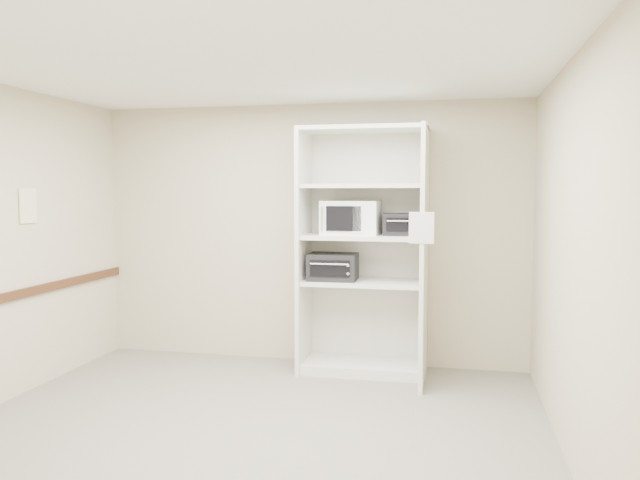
% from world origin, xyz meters
% --- Properties ---
extents(floor, '(4.50, 4.00, 0.01)m').
position_xyz_m(floor, '(0.00, 0.00, 0.00)').
color(floor, slate).
rests_on(floor, ground).
extents(ceiling, '(4.50, 4.00, 0.01)m').
position_xyz_m(ceiling, '(0.00, 0.00, 2.70)').
color(ceiling, white).
extents(wall_back, '(4.50, 0.02, 2.70)m').
position_xyz_m(wall_back, '(0.00, 2.00, 1.35)').
color(wall_back, '#BFAE94').
rests_on(wall_back, ground).
extents(wall_front, '(4.50, 0.02, 2.70)m').
position_xyz_m(wall_front, '(0.00, -2.00, 1.35)').
color(wall_front, '#BFAE94').
rests_on(wall_front, ground).
extents(wall_right, '(0.02, 4.00, 2.70)m').
position_xyz_m(wall_right, '(2.25, 0.00, 1.35)').
color(wall_right, '#BFAE94').
rests_on(wall_right, ground).
extents(shelving_unit, '(1.24, 0.92, 2.42)m').
position_xyz_m(shelving_unit, '(0.67, 1.70, 1.13)').
color(shelving_unit, beige).
rests_on(shelving_unit, floor).
extents(microwave, '(0.57, 0.44, 0.33)m').
position_xyz_m(microwave, '(0.49, 1.74, 1.54)').
color(microwave, white).
rests_on(microwave, shelving_unit).
extents(toaster_oven_upper, '(0.40, 0.31, 0.21)m').
position_xyz_m(toaster_oven_upper, '(0.99, 1.75, 1.48)').
color(toaster_oven_upper, black).
rests_on(toaster_oven_upper, shelving_unit).
extents(toaster_oven_lower, '(0.48, 0.37, 0.26)m').
position_xyz_m(toaster_oven_lower, '(0.32, 1.66, 1.05)').
color(toaster_oven_lower, black).
rests_on(toaster_oven_lower, shelving_unit).
extents(paper_sign, '(0.21, 0.02, 0.27)m').
position_xyz_m(paper_sign, '(1.22, 1.07, 1.48)').
color(paper_sign, white).
rests_on(paper_sign, shelving_unit).
extents(wall_poster, '(0.01, 0.22, 0.31)m').
position_xyz_m(wall_poster, '(-2.24, 0.53, 1.67)').
color(wall_poster, white).
rests_on(wall_poster, wall_left).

